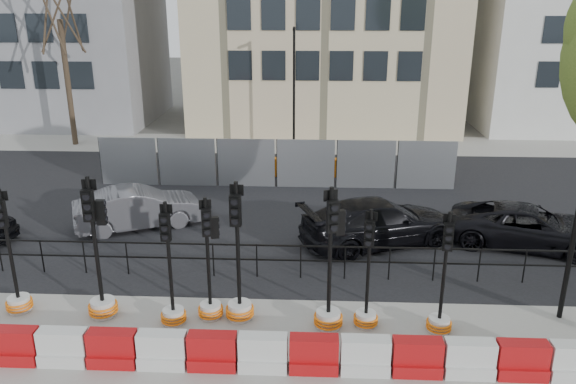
{
  "coord_description": "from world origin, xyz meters",
  "views": [
    {
      "loc": [
        1.5,
        -12.6,
        7.33
      ],
      "look_at": [
        0.77,
        3.0,
        1.89
      ],
      "focal_mm": 35.0,
      "sensor_mm": 36.0,
      "label": 1
    }
  ],
  "objects_px": {
    "traffic_signal_a": "(16,287)",
    "traffic_signal_h": "(441,308)",
    "car_c": "(379,222)",
    "traffic_signal_d": "(210,290)"
  },
  "relations": [
    {
      "from": "car_c",
      "to": "traffic_signal_a",
      "type": "bearing_deg",
      "value": 94.09
    },
    {
      "from": "traffic_signal_h",
      "to": "car_c",
      "type": "distance_m",
      "value": 4.97
    },
    {
      "from": "traffic_signal_h",
      "to": "traffic_signal_a",
      "type": "bearing_deg",
      "value": -172.94
    },
    {
      "from": "traffic_signal_a",
      "to": "traffic_signal_h",
      "type": "bearing_deg",
      "value": -11.74
    },
    {
      "from": "traffic_signal_a",
      "to": "car_c",
      "type": "height_order",
      "value": "traffic_signal_a"
    },
    {
      "from": "traffic_signal_a",
      "to": "traffic_signal_h",
      "type": "xyz_separation_m",
      "value": [
        10.13,
        -0.42,
        -0.04
      ]
    },
    {
      "from": "traffic_signal_d",
      "to": "traffic_signal_h",
      "type": "bearing_deg",
      "value": -19.7
    },
    {
      "from": "traffic_signal_h",
      "to": "car_c",
      "type": "xyz_separation_m",
      "value": [
        -0.89,
        4.89,
        0.11
      ]
    },
    {
      "from": "traffic_signal_a",
      "to": "car_c",
      "type": "xyz_separation_m",
      "value": [
        9.23,
        4.47,
        0.06
      ]
    },
    {
      "from": "traffic_signal_h",
      "to": "car_c",
      "type": "relative_size",
      "value": 0.56
    }
  ]
}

